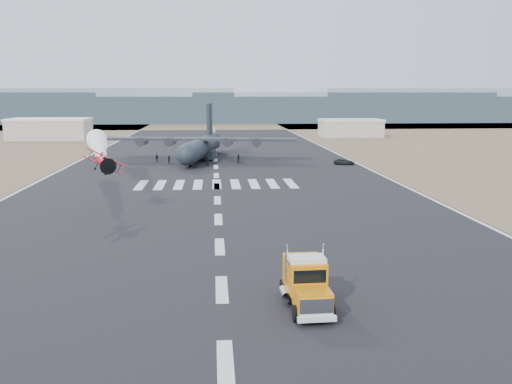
{
  "coord_description": "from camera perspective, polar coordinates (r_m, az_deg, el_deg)",
  "views": [
    {
      "loc": [
        -0.52,
        -40.6,
        14.34
      ],
      "look_at": [
        4.0,
        19.1,
        4.0
      ],
      "focal_mm": 40.0,
      "sensor_mm": 36.0,
      "label": 1
    }
  ],
  "objects": [
    {
      "name": "crew_f",
      "position": [
        120.87,
        -6.87,
        3.33
      ],
      "size": [
        0.76,
        1.7,
        1.76
      ],
      "primitive_type": "imported",
      "rotation": [
        0.0,
        0.0,
        4.56
      ],
      "color": "black",
      "rests_on": "ground"
    },
    {
      "name": "semi_truck",
      "position": [
        39.28,
        5.02,
        -8.95
      ],
      "size": [
        2.88,
        7.95,
        3.55
      ],
      "rotation": [
        0.0,
        0.0,
        0.04
      ],
      "color": "black",
      "rests_on": "ground"
    },
    {
      "name": "support_vehicle",
      "position": [
        118.48,
        8.8,
        3.02
      ],
      "size": [
        4.65,
        3.23,
        1.18
      ],
      "primitive_type": "imported",
      "rotation": [
        0.0,
        0.0,
        1.24
      ],
      "color": "black",
      "rests_on": "ground"
    },
    {
      "name": "runway_markings",
      "position": [
        101.62,
        -4.0,
        1.66
      ],
      "size": [
        60.0,
        260.0,
        0.01
      ],
      "primitive_type": null,
      "color": "silver",
      "rests_on": "ground"
    },
    {
      "name": "scrub_far",
      "position": [
        270.98,
        -4.25,
        6.74
      ],
      "size": [
        500.0,
        80.0,
        0.0
      ],
      "primitive_type": "cube",
      "color": "brown",
      "rests_on": "ground"
    },
    {
      "name": "crew_c",
      "position": [
        119.69,
        -6.07,
        3.31
      ],
      "size": [
        1.32,
        1.04,
        1.86
      ],
      "primitive_type": "imported",
      "rotation": [
        0.0,
        0.0,
        2.68
      ],
      "color": "black",
      "rests_on": "ground"
    },
    {
      "name": "crew_h",
      "position": [
        119.41,
        -1.8,
        3.34
      ],
      "size": [
        0.97,
        0.7,
        1.82
      ],
      "primitive_type": "imported",
      "rotation": [
        0.0,
        0.0,
        2.96
      ],
      "color": "black",
      "rests_on": "ground"
    },
    {
      "name": "hangar_right",
      "position": [
        196.52,
        9.43,
        6.36
      ],
      "size": [
        20.5,
        12.5,
        5.9
      ],
      "color": "#A9A596",
      "rests_on": "ground"
    },
    {
      "name": "ridge_seg_e",
      "position": [
        307.73,
        8.05,
        8.43
      ],
      "size": [
        150.0,
        50.0,
        15.0
      ],
      "primitive_type": "cube",
      "color": "gray",
      "rests_on": "ground"
    },
    {
      "name": "crew_a",
      "position": [
        119.71,
        -5.11,
        3.28
      ],
      "size": [
        0.73,
        0.77,
        1.66
      ],
      "primitive_type": "imported",
      "rotation": [
        0.0,
        0.0,
        2.08
      ],
      "color": "black",
      "rests_on": "ground"
    },
    {
      "name": "ground",
      "position": [
        43.06,
        -3.45,
        -9.67
      ],
      "size": [
        500.0,
        500.0,
        0.0
      ],
      "primitive_type": "plane",
      "color": "black",
      "rests_on": "ground"
    },
    {
      "name": "crew_b",
      "position": [
        119.51,
        -8.7,
        3.2
      ],
      "size": [
        0.91,
        0.68,
        1.67
      ],
      "primitive_type": "imported",
      "rotation": [
        0.0,
        0.0,
        2.9
      ],
      "color": "black",
      "rests_on": "ground"
    },
    {
      "name": "ridge_seg_c",
      "position": [
        307.49,
        -16.61,
        8.31
      ],
      "size": [
        150.0,
        50.0,
        17.0
      ],
      "primitive_type": "cube",
      "color": "gray",
      "rests_on": "ground"
    },
    {
      "name": "aerobatic_biplane",
      "position": [
        71.37,
        -15.03,
        2.93
      ],
      "size": [
        4.98,
        5.15,
        3.81
      ],
      "rotation": [
        0.0,
        0.51,
        0.22
      ],
      "color": "red"
    },
    {
      "name": "crew_d",
      "position": [
        123.53,
        -9.89,
        3.39
      ],
      "size": [
        0.93,
        1.15,
        1.74
      ],
      "primitive_type": "imported",
      "rotation": [
        0.0,
        0.0,
        1.1
      ],
      "color": "black",
      "rests_on": "ground"
    },
    {
      "name": "transport_aircraft",
      "position": [
        126.06,
        -5.5,
        4.65
      ],
      "size": [
        41.9,
        34.35,
        12.1
      ],
      "rotation": [
        0.0,
        0.0,
        -0.16
      ],
      "color": "#202830",
      "rests_on": "ground"
    },
    {
      "name": "smoke_trail",
      "position": [
        98.97,
        -15.61,
        4.88
      ],
      "size": [
        9.06,
        33.56,
        3.5
      ],
      "rotation": [
        0.0,
        0.0,
        0.22
      ],
      "color": "white"
    },
    {
      "name": "crew_e",
      "position": [
        116.46,
        -4.86,
        3.14
      ],
      "size": [
        0.8,
        1.01,
        1.81
      ],
      "primitive_type": "imported",
      "rotation": [
        0.0,
        0.0,
        5.04
      ],
      "color": "black",
      "rests_on": "ground"
    },
    {
      "name": "crew_g",
      "position": [
        121.28,
        -6.5,
        3.33
      ],
      "size": [
        0.7,
        0.74,
        1.6
      ],
      "primitive_type": "imported",
      "rotation": [
        0.0,
        0.0,
        2.07
      ],
      "color": "black",
      "rests_on": "ground"
    },
    {
      "name": "hangar_left",
      "position": [
        192.92,
        -19.91,
        5.97
      ],
      "size": [
        24.5,
        14.5,
        6.7
      ],
      "color": "#A9A596",
      "rests_on": "ground"
    },
    {
      "name": "ridge_seg_d",
      "position": [
        300.7,
        -4.28,
        8.28
      ],
      "size": [
        150.0,
        50.0,
        13.0
      ],
      "primitive_type": "cube",
      "color": "gray",
      "rests_on": "ground"
    },
    {
      "name": "ridge_seg_f",
      "position": [
        327.76,
        19.34,
        8.23
      ],
      "size": [
        150.0,
        50.0,
        17.0
      ],
      "primitive_type": "cube",
      "color": "gray",
      "rests_on": "ground"
    }
  ]
}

